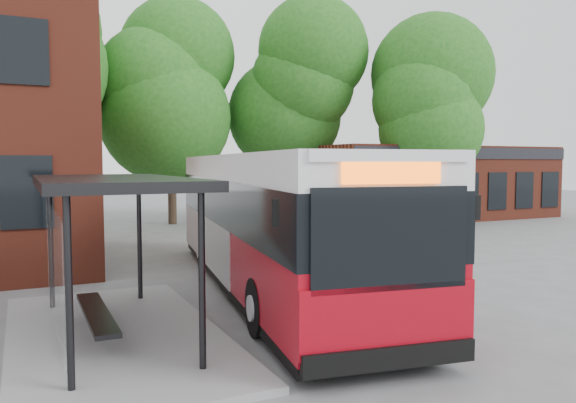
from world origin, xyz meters
name	(u,v)px	position (x,y,z in m)	size (l,w,h in m)	color
ground	(312,300)	(0.00, 0.00, 0.00)	(100.00, 100.00, 0.00)	#5D5D5F
shop_row	(430,182)	(15.00, 14.00, 2.00)	(14.00, 6.20, 4.00)	maroon
bus_shelter	(113,258)	(-4.50, -1.00, 1.45)	(3.60, 7.00, 2.90)	black
bike_rail	(388,226)	(9.28, 10.00, 0.19)	(5.20, 0.10, 0.38)	black
tree_0	(16,107)	(-6.00, 16.00, 5.50)	(7.92, 7.92, 11.00)	#1E5616
tree_1	(171,121)	(1.00, 17.00, 5.20)	(7.92, 7.92, 10.40)	#1E5616
tree_2	(304,118)	(8.00, 16.00, 5.50)	(7.92, 7.92, 11.00)	#1E5616
tree_3	(426,133)	(13.00, 12.00, 4.64)	(7.04, 7.04, 9.28)	#1E5616
city_bus	(271,222)	(-0.37, 1.51, 1.65)	(2.77, 13.01, 3.31)	#9A0714
bicycle_0	(342,225)	(6.64, 9.69, 0.42)	(0.56, 1.62, 0.85)	black
bicycle_1	(358,223)	(7.35, 9.57, 0.48)	(0.45, 1.59, 0.95)	black
bicycle_2	(365,220)	(8.28, 10.45, 0.47)	(0.63, 1.81, 0.95)	#11361E
bicycle_3	(395,219)	(9.39, 9.69, 0.56)	(0.52, 1.86, 1.12)	black
bicycle_4	(409,223)	(9.78, 9.11, 0.40)	(0.53, 1.53, 0.80)	black
bicycle_5	(429,220)	(10.85, 9.09, 0.50)	(0.47, 1.67, 1.01)	black
bicycle_6	(406,217)	(10.89, 10.83, 0.49)	(0.65, 1.86, 0.98)	black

